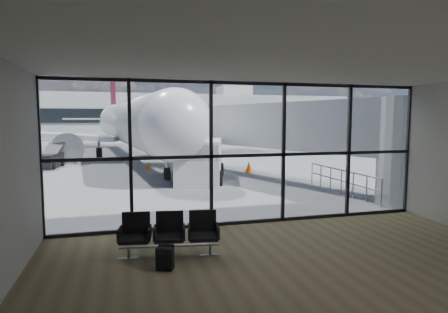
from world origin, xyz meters
name	(u,v)px	position (x,y,z in m)	size (l,w,h in m)	color
ground	(152,145)	(0.00, 40.00, 0.00)	(220.00, 220.00, 0.00)	slate
lounge_shell	(329,155)	(0.00, -4.80, 2.65)	(12.02, 8.01, 4.51)	brown
glass_curtain_wall	(248,154)	(0.00, 0.00, 2.25)	(12.10, 0.12, 4.50)	white
jet_bridge	(293,130)	(4.90, 7.07, 2.76)	(8.00, 16.50, 4.33)	#B0B3B6
apron_railing	(341,178)	(5.60, 3.50, 0.72)	(0.06, 5.46, 1.11)	gray
far_terminal	(140,115)	(-0.59, 61.97, 4.21)	(80.00, 12.20, 11.00)	#BBBAB6
tree_3	(1,113)	(-27.00, 72.00, 4.63)	(4.95, 4.95, 7.12)	#382619
tree_4	(34,110)	(-21.00, 72.00, 5.25)	(5.61, 5.61, 8.07)	#382619
tree_5	(66,107)	(-15.00, 72.00, 5.88)	(6.27, 6.27, 9.03)	#382619
seating_row	(170,232)	(-2.75, -2.16, 0.59)	(2.39, 1.01, 1.07)	gray
backpack	(165,258)	(-2.97, -3.04, 0.27)	(0.44, 0.44, 0.55)	black
airliner	(131,124)	(-3.11, 23.86, 2.97)	(32.47, 37.74, 9.74)	silver
service_van	(200,160)	(0.21, 8.72, 1.15)	(3.55, 5.55, 2.23)	silver
belt_loader	(48,160)	(-8.83, 16.86, 0.57)	(1.83, 3.82, 1.69)	black
traffic_cone_a	(149,166)	(-2.19, 14.27, 0.25)	(0.37, 0.37, 0.54)	orange
traffic_cone_b	(249,168)	(3.80, 10.97, 0.31)	(0.45, 0.45, 0.65)	#E5530C
traffic_cone_c	(249,166)	(4.08, 11.81, 0.30)	(0.45, 0.45, 0.64)	#FF450D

